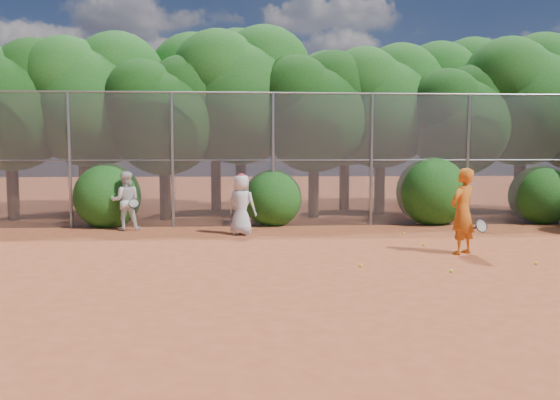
{
  "coord_description": "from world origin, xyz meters",
  "views": [
    {
      "loc": [
        -1.78,
        -10.43,
        2.23
      ],
      "look_at": [
        -1.0,
        2.5,
        1.1
      ],
      "focal_mm": 35.0,
      "sensor_mm": 36.0,
      "label": 1
    }
  ],
  "objects": [
    {
      "name": "tree_1",
      "position": [
        -6.94,
        8.54,
        4.16
      ],
      "size": [
        4.64,
        4.03,
        6.35
      ],
      "color": "black",
      "rests_on": "ground"
    },
    {
      "name": "tree_7",
      "position": [
        8.06,
        8.64,
        4.28
      ],
      "size": [
        4.77,
        4.14,
        6.53
      ],
      "color": "black",
      "rests_on": "ground"
    },
    {
      "name": "bush_2",
      "position": [
        4.0,
        6.3,
        1.1
      ],
      "size": [
        2.2,
        2.2,
        2.2
      ],
      "primitive_type": "sphere",
      "color": "#164C13",
      "rests_on": "ground"
    },
    {
      "name": "player_white",
      "position": [
        -5.28,
        5.4,
        0.85
      ],
      "size": [
        0.93,
        0.8,
        1.7
      ],
      "rotation": [
        0.0,
        0.0,
        3.33
      ],
      "color": "silver",
      "rests_on": "ground"
    },
    {
      "name": "player_teen",
      "position": [
        -1.94,
        4.29,
        0.83
      ],
      "size": [
        0.94,
        0.8,
        1.67
      ],
      "rotation": [
        0.0,
        0.0,
        2.73
      ],
      "color": "silver",
      "rests_on": "ground"
    },
    {
      "name": "tree_10",
      "position": [
        -2.93,
        11.05,
        4.63
      ],
      "size": [
        5.15,
        4.48,
        7.06
      ],
      "color": "black",
      "rests_on": "ground"
    },
    {
      "name": "fence_back",
      "position": [
        -0.12,
        6.0,
        2.05
      ],
      "size": [
        20.05,
        0.09,
        4.03
      ],
      "color": "gray",
      "rests_on": "ground"
    },
    {
      "name": "ground",
      "position": [
        0.0,
        0.0,
        0.0
      ],
      "size": [
        80.0,
        80.0,
        0.0
      ],
      "primitive_type": "plane",
      "color": "#A74825",
      "rests_on": "ground"
    },
    {
      "name": "ball_0",
      "position": [
        3.0,
        1.48,
        0.03
      ],
      "size": [
        0.07,
        0.07,
        0.07
      ],
      "primitive_type": "sphere",
      "color": "yellow",
      "rests_on": "ground"
    },
    {
      "name": "tree_5",
      "position": [
        3.06,
        9.04,
        4.05
      ],
      "size": [
        4.51,
        3.92,
        6.17
      ],
      "color": "black",
      "rests_on": "ground"
    },
    {
      "name": "bush_0",
      "position": [
        -6.0,
        6.3,
        1.0
      ],
      "size": [
        2.0,
        2.0,
        2.0
      ],
      "primitive_type": "sphere",
      "color": "#164C13",
      "rests_on": "ground"
    },
    {
      "name": "ball_1",
      "position": [
        2.43,
        2.24,
        0.03
      ],
      "size": [
        0.07,
        0.07,
        0.07
      ],
      "primitive_type": "sphere",
      "color": "yellow",
      "rests_on": "ground"
    },
    {
      "name": "ball_4",
      "position": [
        0.42,
        -0.07,
        0.03
      ],
      "size": [
        0.07,
        0.07,
        0.07
      ],
      "primitive_type": "sphere",
      "color": "yellow",
      "rests_on": "ground"
    },
    {
      "name": "bush_1",
      "position": [
        -1.0,
        6.3,
        0.9
      ],
      "size": [
        1.8,
        1.8,
        1.8
      ],
      "primitive_type": "sphere",
      "color": "#164C13",
      "rests_on": "ground"
    },
    {
      "name": "tree_3",
      "position": [
        -1.94,
        8.84,
        4.4
      ],
      "size": [
        4.89,
        4.26,
        6.7
      ],
      "color": "black",
      "rests_on": "ground"
    },
    {
      "name": "tree_2",
      "position": [
        -4.45,
        7.83,
        3.58
      ],
      "size": [
        3.99,
        3.47,
        5.47
      ],
      "color": "black",
      "rests_on": "ground"
    },
    {
      "name": "player_yellow",
      "position": [
        2.93,
        1.17,
        0.94
      ],
      "size": [
        0.93,
        0.77,
        1.89
      ],
      "rotation": [
        0.0,
        0.0,
        3.77
      ],
      "color": "#CD6518",
      "rests_on": "ground"
    },
    {
      "name": "ball_5",
      "position": [
        2.47,
        4.06,
        0.03
      ],
      "size": [
        0.07,
        0.07,
        0.07
      ],
      "primitive_type": "sphere",
      "color": "yellow",
      "rests_on": "ground"
    },
    {
      "name": "tree_0",
      "position": [
        -9.44,
        8.04,
        3.93
      ],
      "size": [
        4.38,
        3.81,
        6.0
      ],
      "color": "black",
      "rests_on": "ground"
    },
    {
      "name": "ball_3",
      "position": [
        3.97,
        -0.04,
        0.03
      ],
      "size": [
        0.07,
        0.07,
        0.07
      ],
      "primitive_type": "sphere",
      "color": "yellow",
      "rests_on": "ground"
    },
    {
      "name": "tree_11",
      "position": [
        2.06,
        10.64,
        4.16
      ],
      "size": [
        4.64,
        4.03,
        6.35
      ],
      "color": "black",
      "rests_on": "ground"
    },
    {
      "name": "ball_2",
      "position": [
        2.01,
        -0.65,
        0.03
      ],
      "size": [
        0.07,
        0.07,
        0.07
      ],
      "primitive_type": "sphere",
      "color": "yellow",
      "rests_on": "ground"
    },
    {
      "name": "bush_3",
      "position": [
        7.5,
        6.3,
        0.95
      ],
      "size": [
        1.9,
        1.9,
        1.9
      ],
      "primitive_type": "sphere",
      "color": "#164C13",
      "rests_on": "ground"
    },
    {
      "name": "tree_6",
      "position": [
        5.55,
        8.03,
        3.47
      ],
      "size": [
        3.86,
        3.36,
        5.29
      ],
      "color": "black",
      "rests_on": "ground"
    },
    {
      "name": "tree_12",
      "position": [
        6.56,
        11.24,
        4.51
      ],
      "size": [
        5.02,
        4.37,
        6.88
      ],
      "color": "black",
      "rests_on": "ground"
    },
    {
      "name": "tree_9",
      "position": [
        -7.94,
        10.84,
        4.34
      ],
      "size": [
        4.83,
        4.2,
        6.62
      ],
      "color": "black",
      "rests_on": "ground"
    },
    {
      "name": "tree_4",
      "position": [
        0.55,
        8.24,
        3.76
      ],
      "size": [
        4.19,
        3.64,
        5.73
      ],
      "color": "black",
      "rests_on": "ground"
    }
  ]
}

